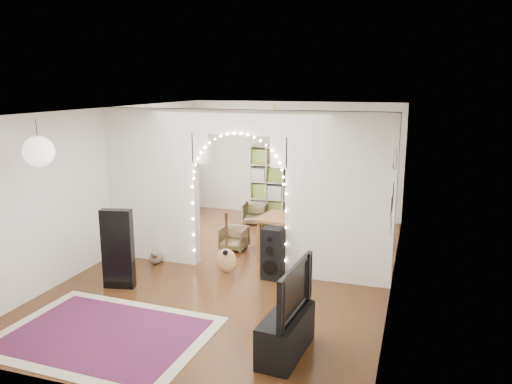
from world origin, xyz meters
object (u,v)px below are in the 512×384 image
(bookcase, at_px, (285,182))
(dining_chair_right, at_px, (234,238))
(floor_speaker, at_px, (273,253))
(dining_table, at_px, (293,222))
(acoustic_guitar, at_px, (227,251))
(dining_chair_left, at_px, (255,214))
(media_console, at_px, (286,334))

(bookcase, height_order, dining_chair_right, bookcase)
(floor_speaker, height_order, dining_table, floor_speaker)
(acoustic_guitar, distance_m, dining_chair_right, 1.21)
(floor_speaker, xyz_separation_m, dining_chair_left, (-1.28, 2.96, -0.18))
(bookcase, distance_m, dining_chair_left, 1.10)
(floor_speaker, relative_size, media_console, 0.85)
(dining_chair_right, bearing_deg, acoustic_guitar, -74.84)
(bookcase, distance_m, dining_chair_right, 2.68)
(dining_chair_left, bearing_deg, dining_table, -62.61)
(dining_table, relative_size, dining_chair_left, 2.51)
(acoustic_guitar, relative_size, dining_table, 0.66)
(media_console, xyz_separation_m, dining_chair_left, (-2.08, 5.14, -0.01))
(acoustic_guitar, bearing_deg, dining_chair_left, 81.17)
(bookcase, relative_size, dining_chair_right, 3.45)
(acoustic_guitar, distance_m, floor_speaker, 0.80)
(acoustic_guitar, distance_m, dining_chair_left, 3.00)
(bookcase, relative_size, dining_table, 1.27)
(bookcase, height_order, dining_table, bookcase)
(floor_speaker, xyz_separation_m, dining_table, (0.07, 1.02, 0.26))
(dining_table, distance_m, dining_chair_right, 1.27)
(media_console, relative_size, dining_chair_left, 1.90)
(floor_speaker, relative_size, dining_chair_right, 1.75)
(floor_speaker, height_order, media_console, floor_speaker)
(acoustic_guitar, relative_size, dining_chair_left, 1.66)
(dining_chair_left, relative_size, dining_chair_right, 1.08)
(floor_speaker, relative_size, bookcase, 0.51)
(dining_table, distance_m, dining_chair_left, 2.40)
(floor_speaker, xyz_separation_m, bookcase, (-0.81, 3.75, 0.41))
(acoustic_guitar, distance_m, dining_table, 1.37)
(media_console, xyz_separation_m, bookcase, (-1.61, 5.93, 0.59))
(bookcase, bearing_deg, dining_chair_left, -103.99)
(dining_chair_right, bearing_deg, bookcase, 83.59)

